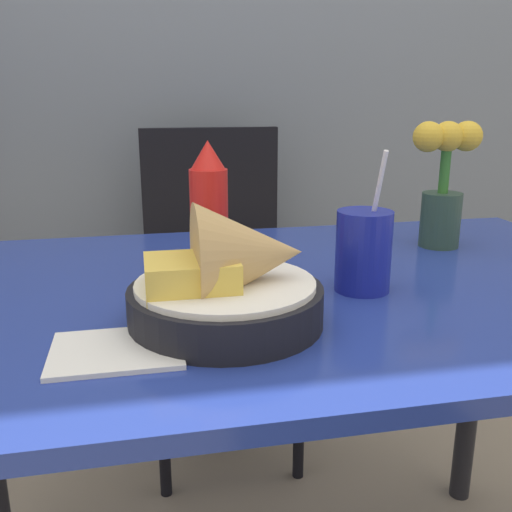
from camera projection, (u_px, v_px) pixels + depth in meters
The scene contains 7 objects.
dining_table at pixel (287, 342), 0.92m from camera, with size 1.24×0.76×0.73m.
chair_far_window at pixel (216, 262), 1.65m from camera, with size 0.40×0.40×0.92m.
food_basket at pixel (233, 282), 0.72m from camera, with size 0.25×0.25×0.16m.
ketchup_bottle at pixel (209, 211), 0.92m from camera, with size 0.06×0.06×0.22m.
drink_cup at pixel (363, 253), 0.85m from camera, with size 0.08×0.08×0.21m.
flower_vase at pixel (444, 181), 1.08m from camera, with size 0.14×0.08×0.24m.
napkin at pixel (117, 350), 0.65m from camera, with size 0.15×0.12×0.01m.
Camera 1 is at (-0.22, -0.82, 1.02)m, focal length 40.00 mm.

